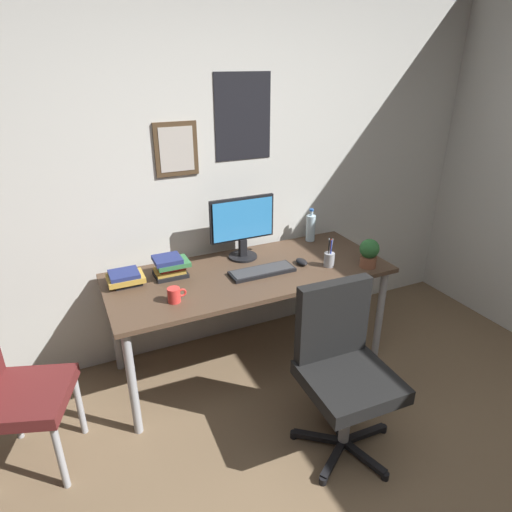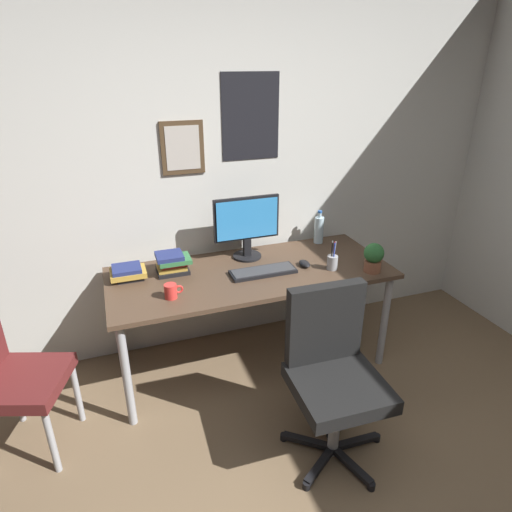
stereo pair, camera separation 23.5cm
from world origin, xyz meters
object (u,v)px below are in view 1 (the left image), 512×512
keyboard (262,271)px  water_bottle (311,227)px  coffee_mug_near (174,295)px  potted_plant (369,252)px  book_stack_right (126,278)px  side_chair (9,388)px  monitor (242,225)px  computer_mouse (302,262)px  pen_cup (329,259)px  office_chair (342,362)px  book_stack_left (170,267)px

keyboard → water_bottle: water_bottle is taller
keyboard → coffee_mug_near: coffee_mug_near is taller
keyboard → potted_plant: size_ratio=2.21×
book_stack_right → side_chair: bearing=-147.0°
monitor → computer_mouse: 0.47m
pen_cup → office_chair: bearing=-117.2°
office_chair → potted_plant: (0.59, 0.57, 0.30)m
office_chair → side_chair: bearing=160.9°
coffee_mug_near → pen_cup: 1.07m
computer_mouse → keyboard: bearing=-178.4°
side_chair → pen_cup: (1.96, 0.13, 0.28)m
pen_cup → monitor: bearing=141.2°
potted_plant → office_chair: bearing=-135.7°
book_stack_left → potted_plant: bearing=-18.5°
potted_plant → computer_mouse: bearing=150.6°
monitor → water_bottle: monitor is taller
potted_plant → book_stack_right: 1.58m
keyboard → pen_cup: pen_cup is taller
office_chair → computer_mouse: bearing=75.8°
water_bottle → computer_mouse: bearing=-128.8°
side_chair → monitor: monitor is taller
monitor → pen_cup: size_ratio=2.30×
office_chair → pen_cup: bearing=62.8°
monitor → potted_plant: 0.87m
water_bottle → coffee_mug_near: water_bottle is taller
side_chair → coffee_mug_near: side_chair is taller
office_chair → potted_plant: 0.87m
book_stack_left → keyboard: bearing=-20.4°
water_bottle → book_stack_right: bearing=-174.4°
monitor → book_stack_left: bearing=-171.8°
pen_cup → book_stack_right: pen_cup is taller
office_chair → keyboard: office_chair is taller
computer_mouse → potted_plant: bearing=-29.4°
computer_mouse → book_stack_right: size_ratio=0.50×
water_bottle → book_stack_left: 1.14m
office_chair → keyboard: size_ratio=2.21×
pen_cup → side_chair: bearing=-176.2°
potted_plant → monitor: bearing=145.0°
computer_mouse → coffee_mug_near: bearing=-171.9°
keyboard → book_stack_right: (-0.83, 0.21, 0.03)m
water_bottle → book_stack_left: (-1.13, -0.15, -0.04)m
office_chair → pen_cup: (0.35, 0.69, 0.25)m
monitor → side_chair: bearing=-161.2°
keyboard → book_stack_right: book_stack_right is taller
computer_mouse → coffee_mug_near: (-0.91, -0.13, 0.03)m
potted_plant → pen_cup: size_ratio=0.98×
coffee_mug_near → potted_plant: (1.30, -0.09, 0.06)m
water_bottle → pen_cup: 0.47m
monitor → book_stack_right: (-0.81, -0.07, -0.20)m
monitor → keyboard: size_ratio=1.07×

